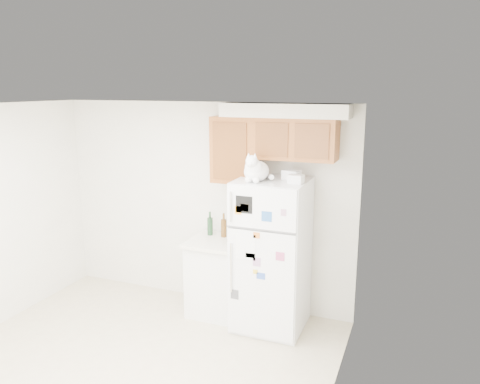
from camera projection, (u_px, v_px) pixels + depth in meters
The scene contains 8 objects.
room_shell at pixel (128, 204), 4.08m from camera, with size 3.84×4.04×2.52m.
refrigerator at pixel (271, 255), 5.18m from camera, with size 0.76×0.78×1.70m.
base_counter at pixel (217, 276), 5.58m from camera, with size 0.64×0.64×0.92m.
cat at pixel (256, 170), 4.89m from camera, with size 0.31×0.46×0.32m.
storage_box_back at pixel (292, 175), 5.01m from camera, with size 0.18×0.13×0.10m, color white.
storage_box_front at pixel (296, 179), 4.80m from camera, with size 0.15×0.11×0.09m, color white.
bottle_green at pixel (210, 223), 5.63m from camera, with size 0.07×0.07×0.29m, color #19381E, non-canonical shape.
bottle_amber at pixel (224, 225), 5.55m from camera, with size 0.07×0.07×0.29m, color #593814, non-canonical shape.
Camera 1 is at (2.48, -3.08, 2.68)m, focal length 35.00 mm.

